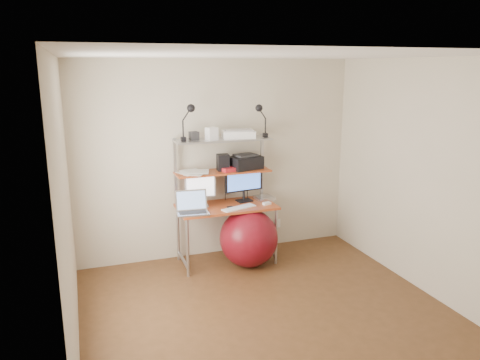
% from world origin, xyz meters
% --- Properties ---
extents(room, '(3.60, 3.60, 3.60)m').
position_xyz_m(room, '(0.00, 0.00, 1.25)').
color(room, brown).
rests_on(room, ground).
extents(computer_desk, '(1.20, 0.60, 1.57)m').
position_xyz_m(computer_desk, '(0.00, 1.50, 0.96)').
color(computer_desk, '#A84720').
rests_on(computer_desk, ground).
extents(desktop, '(1.20, 0.60, 0.00)m').
position_xyz_m(desktop, '(0.00, 1.44, 0.74)').
color(desktop, '#A84720').
rests_on(desktop, computer_desk).
extents(mid_shelf, '(1.18, 0.34, 0.00)m').
position_xyz_m(mid_shelf, '(0.00, 1.57, 1.15)').
color(mid_shelf, '#A84720').
rests_on(mid_shelf, computer_desk).
extents(top_shelf, '(1.18, 0.34, 0.00)m').
position_xyz_m(top_shelf, '(0.00, 1.57, 1.55)').
color(top_shelf, '#B0B1B6').
rests_on(top_shelf, computer_desk).
extents(floor, '(3.60, 3.60, 0.00)m').
position_xyz_m(floor, '(0.00, 0.00, 0.00)').
color(floor, brown).
rests_on(floor, ground).
extents(wall_outlet, '(0.08, 0.01, 0.12)m').
position_xyz_m(wall_outlet, '(0.85, 1.79, 0.30)').
color(wall_outlet, white).
rests_on(wall_outlet, room).
extents(monitor_silver, '(0.38, 0.15, 0.42)m').
position_xyz_m(monitor_silver, '(-0.30, 1.54, 0.96)').
color(monitor_silver, silver).
rests_on(monitor_silver, desktop).
extents(monitor_black, '(0.52, 0.17, 0.52)m').
position_xyz_m(monitor_black, '(0.27, 1.56, 1.00)').
color(monitor_black, black).
rests_on(monitor_black, desktop).
extents(laptop, '(0.39, 0.33, 0.32)m').
position_xyz_m(laptop, '(-0.46, 1.31, 0.79)').
color(laptop, '#B4B4B9').
rests_on(laptop, desktop).
extents(keyboard, '(0.46, 0.26, 0.01)m').
position_xyz_m(keyboard, '(0.11, 1.28, 0.75)').
color(keyboard, white).
rests_on(keyboard, desktop).
extents(mouse, '(0.11, 0.08, 0.03)m').
position_xyz_m(mouse, '(0.49, 1.32, 0.75)').
color(mouse, white).
rests_on(mouse, desktop).
extents(mac_mini, '(0.23, 0.23, 0.04)m').
position_xyz_m(mac_mini, '(0.54, 1.54, 0.76)').
color(mac_mini, '#B4B4B9').
rests_on(mac_mini, desktop).
extents(phone, '(0.07, 0.13, 0.01)m').
position_xyz_m(phone, '(0.02, 1.32, 0.74)').
color(phone, black).
rests_on(phone, desktop).
extents(printer, '(0.44, 0.35, 0.19)m').
position_xyz_m(printer, '(0.30, 1.59, 1.24)').
color(printer, black).
rests_on(printer, mid_shelf).
extents(nas_cube, '(0.15, 0.15, 0.20)m').
position_xyz_m(nas_cube, '(0.01, 1.59, 1.25)').
color(nas_cube, black).
rests_on(nas_cube, mid_shelf).
extents(red_box, '(0.19, 0.15, 0.05)m').
position_xyz_m(red_box, '(0.06, 1.51, 1.17)').
color(red_box, red).
rests_on(red_box, mid_shelf).
extents(scanner, '(0.43, 0.32, 0.10)m').
position_xyz_m(scanner, '(0.21, 1.58, 1.60)').
color(scanner, white).
rests_on(scanner, top_shelf).
extents(box_white, '(0.15, 0.14, 0.15)m').
position_xyz_m(box_white, '(-0.15, 1.54, 1.62)').
color(box_white, white).
rests_on(box_white, top_shelf).
extents(box_grey, '(0.11, 0.11, 0.10)m').
position_xyz_m(box_grey, '(-0.35, 1.59, 1.60)').
color(box_grey, '#2B2B2E').
rests_on(box_grey, top_shelf).
extents(clip_lamp_left, '(0.17, 0.10, 0.43)m').
position_xyz_m(clip_lamp_left, '(-0.42, 1.51, 1.87)').
color(clip_lamp_left, black).
rests_on(clip_lamp_left, top_shelf).
extents(clip_lamp_right, '(0.16, 0.09, 0.41)m').
position_xyz_m(clip_lamp_right, '(0.47, 1.52, 1.85)').
color(clip_lamp_right, black).
rests_on(clip_lamp_right, top_shelf).
extents(exercise_ball, '(0.72, 0.72, 0.72)m').
position_xyz_m(exercise_ball, '(0.22, 1.24, 0.36)').
color(exercise_ball, maroon).
rests_on(exercise_ball, floor).
extents(paper_stack, '(0.42, 0.42, 0.02)m').
position_xyz_m(paper_stack, '(-0.38, 1.57, 1.16)').
color(paper_stack, white).
rests_on(paper_stack, mid_shelf).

